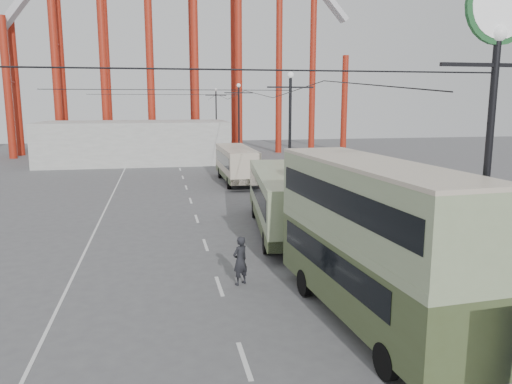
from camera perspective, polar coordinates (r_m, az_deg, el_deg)
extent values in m
plane|color=#515154|center=(17.08, 0.91, -15.20)|extent=(160.00, 160.00, 0.00)
cube|color=silver|center=(34.93, -7.17, -1.93)|extent=(0.15, 82.00, 0.01)
cube|color=silver|center=(36.86, 2.70, -1.21)|extent=(0.12, 120.00, 0.01)
cube|color=silver|center=(36.04, -16.85, -1.92)|extent=(0.12, 120.00, 0.01)
cylinder|color=black|center=(15.22, 24.61, -1.45)|extent=(0.20, 0.20, 9.00)
cylinder|color=black|center=(16.55, 23.47, -16.02)|extent=(0.44, 0.44, 0.50)
cube|color=black|center=(14.98, 25.72, 12.94)|extent=(3.20, 0.10, 0.10)
sphere|color=white|center=(15.05, 25.96, 15.97)|extent=(0.44, 0.44, 0.44)
cylinder|color=#1E5729|center=(15.15, 26.18, 18.60)|extent=(2.00, 0.12, 2.00)
cylinder|color=white|center=(15.15, 26.18, 18.60)|extent=(1.70, 0.16, 1.70)
cylinder|color=black|center=(34.35, 3.88, 5.51)|extent=(0.20, 0.20, 9.00)
cylinder|color=black|center=(34.96, 3.79, -1.45)|extent=(0.44, 0.44, 0.50)
cube|color=black|center=(34.24, 3.96, 11.86)|extent=(3.20, 0.10, 0.10)
sphere|color=white|center=(34.27, 3.97, 13.20)|extent=(0.44, 0.44, 0.44)
cylinder|color=black|center=(55.85, -1.97, 7.36)|extent=(0.20, 0.20, 9.00)
cylinder|color=black|center=(56.23, -1.94, 3.03)|extent=(0.44, 0.44, 0.50)
cube|color=black|center=(55.78, -1.99, 11.26)|extent=(3.20, 0.10, 0.10)
sphere|color=white|center=(55.80, -2.00, 12.08)|extent=(0.44, 0.44, 0.44)
cylinder|color=black|center=(77.63, -4.56, 8.16)|extent=(0.20, 0.20, 9.00)
cylinder|color=black|center=(77.90, -4.52, 5.03)|extent=(0.44, 0.44, 0.50)
cube|color=black|center=(77.58, -4.60, 10.96)|extent=(3.20, 0.10, 0.10)
sphere|color=white|center=(77.60, -4.61, 11.55)|extent=(0.44, 0.44, 0.44)
cylinder|color=maroon|center=(72.57, -26.52, 10.54)|extent=(1.00, 1.00, 18.00)
cylinder|color=maroon|center=(76.44, -25.73, 10.53)|extent=(1.00, 1.00, 18.00)
cylinder|color=maroon|center=(71.50, -22.04, 14.50)|extent=(1.00, 1.00, 27.00)
cylinder|color=maroon|center=(75.42, -21.46, 14.28)|extent=(1.00, 1.00, 27.00)
cylinder|color=maroon|center=(71.20, -17.30, 18.45)|extent=(1.00, 1.00, 36.00)
cylinder|color=maroon|center=(75.14, -16.96, 18.01)|extent=(1.00, 1.00, 36.00)
cylinder|color=maroon|center=(73.53, 2.66, 16.25)|extent=(0.90, 0.90, 30.00)
cylinder|color=maroon|center=(74.55, 6.47, 13.03)|extent=(0.90, 0.90, 22.00)
cylinder|color=maroon|center=(76.11, 10.06, 9.87)|extent=(0.90, 0.90, 14.00)
cube|color=#9C9C97|center=(62.33, -13.64, 5.54)|extent=(22.00, 10.00, 5.00)
cube|color=#3E4927|center=(17.15, 12.74, -9.28)|extent=(3.31, 10.34, 2.24)
cube|color=black|center=(17.00, 12.80, -7.82)|extent=(3.20, 8.32, 0.92)
cube|color=gray|center=(16.77, 12.91, -5.18)|extent=(3.33, 10.34, 0.31)
cube|color=gray|center=(16.48, 13.09, -0.91)|extent=(3.31, 10.34, 2.24)
cube|color=black|center=(16.47, 13.10, -0.56)|extent=(3.31, 9.74, 0.87)
cube|color=#BDAE98|center=(16.30, 13.26, 3.17)|extent=(3.33, 10.34, 0.12)
cylinder|color=black|center=(19.52, 5.58, -10.27)|extent=(0.36, 1.04, 1.02)
cylinder|color=black|center=(20.42, 11.70, -9.50)|extent=(0.36, 1.04, 1.02)
cylinder|color=black|center=(14.50, 14.67, -18.21)|extent=(0.36, 1.04, 1.02)
cylinder|color=black|center=(15.69, 22.28, -16.37)|extent=(0.36, 1.04, 1.02)
cube|color=gray|center=(28.27, 2.93, -0.74)|extent=(4.19, 12.47, 2.67)
cube|color=black|center=(28.19, 2.93, 0.15)|extent=(4.08, 11.15, 1.06)
cube|color=#3E4927|center=(28.50, 2.91, -2.83)|extent=(4.22, 12.47, 0.56)
cube|color=gray|center=(28.04, 2.95, 2.11)|extent=(4.21, 12.47, 0.18)
cylinder|color=black|center=(31.79, -0.12, -2.05)|extent=(0.44, 1.14, 1.11)
cylinder|color=black|center=(32.07, 4.36, -1.97)|extent=(0.44, 1.14, 1.11)
cylinder|color=black|center=(24.70, 1.12, -5.68)|extent=(0.44, 1.14, 1.11)
cylinder|color=black|center=(25.05, 6.88, -5.52)|extent=(0.44, 1.14, 1.11)
cube|color=#BDAE98|center=(45.80, -2.27, 3.34)|extent=(2.59, 10.34, 2.48)
cube|color=black|center=(45.75, -2.27, 3.85)|extent=(2.63, 9.10, 0.98)
cube|color=#3E4927|center=(45.93, -2.26, 2.12)|extent=(2.62, 10.34, 0.52)
cube|color=#BDAE98|center=(45.66, -2.28, 4.98)|extent=(2.61, 10.34, 0.17)
cylinder|color=black|center=(48.45, -4.11, 2.16)|extent=(0.29, 1.03, 1.03)
cylinder|color=black|center=(48.78, -1.38, 2.24)|extent=(0.29, 1.03, 1.03)
cylinder|color=black|center=(42.78, -3.16, 1.08)|extent=(0.29, 1.03, 1.03)
cylinder|color=black|center=(43.15, -0.09, 1.18)|extent=(0.29, 1.03, 1.03)
imported|color=black|center=(20.39, -1.82, -7.84)|extent=(0.88, 0.81, 2.01)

